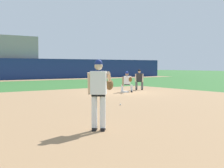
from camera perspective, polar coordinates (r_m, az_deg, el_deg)
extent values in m
plane|color=#336B2D|center=(19.80, 2.36, -1.57)|extent=(160.00, 160.00, 0.00)
cube|color=#A87F56|center=(13.97, 0.96, -3.61)|extent=(18.00, 18.00, 0.01)
cube|color=#A87F56|center=(37.57, -16.89, 0.62)|extent=(48.00, 3.20, 0.01)
cube|color=white|center=(19.80, 2.36, -1.44)|extent=(0.38, 0.38, 0.09)
sphere|color=white|center=(13.38, 1.56, -3.78)|extent=(0.07, 0.07, 0.07)
cube|color=black|center=(8.25, -3.19, -8.20)|extent=(0.25, 0.27, 0.09)
cylinder|color=white|center=(8.13, -3.25, -5.11)|extent=(0.15, 0.15, 0.84)
cube|color=black|center=(8.22, -1.66, -8.24)|extent=(0.25, 0.27, 0.09)
cylinder|color=white|center=(8.10, -1.71, -5.14)|extent=(0.15, 0.15, 0.84)
cube|color=black|center=(8.06, -2.49, -2.04)|extent=(0.39, 0.38, 0.06)
cube|color=white|center=(8.04, -2.49, 0.24)|extent=(0.46, 0.45, 0.60)
sphere|color=#DBB28E|center=(8.05, -2.48, 3.30)|extent=(0.21, 0.21, 0.21)
sphere|color=navy|center=(8.05, -2.48, 3.80)|extent=(0.20, 0.20, 0.20)
cube|color=navy|center=(8.14, -2.39, 3.62)|extent=(0.20, 0.20, 0.02)
cylinder|color=#DBB28E|center=(8.15, -4.16, 0.09)|extent=(0.19, 0.20, 0.59)
cylinder|color=#DBB28E|center=(8.30, -0.49, 0.98)|extent=(0.42, 0.45, 0.41)
ellipsoid|color=brown|center=(8.39, -0.43, -0.13)|extent=(0.35, 0.36, 0.34)
cube|color=black|center=(20.02, 3.60, -1.39)|extent=(0.26, 0.27, 0.09)
cylinder|color=white|center=(20.04, 3.61, -0.71)|extent=(0.15, 0.15, 0.40)
cube|color=black|center=(20.06, 1.89, -1.37)|extent=(0.26, 0.27, 0.09)
cylinder|color=white|center=(20.08, 1.90, -0.70)|extent=(0.15, 0.15, 0.40)
cube|color=black|center=(20.04, 2.75, -0.08)|extent=(0.39, 0.38, 0.06)
cube|color=white|center=(20.03, 2.75, 0.72)|extent=(0.46, 0.45, 0.52)
sphere|color=#9E7051|center=(19.99, 2.75, 1.84)|extent=(0.21, 0.21, 0.21)
sphere|color=navy|center=(19.99, 2.75, 2.04)|extent=(0.20, 0.20, 0.20)
cube|color=navy|center=(19.90, 2.74, 1.96)|extent=(0.20, 0.20, 0.02)
cylinder|color=#9E7051|center=(19.59, 3.41, 1.09)|extent=(0.46, 0.49, 0.24)
cylinder|color=#9E7051|center=(19.95, 2.02, 0.54)|extent=(0.23, 0.24, 0.58)
ellipsoid|color=brown|center=(19.38, 3.38, 0.84)|extent=(0.29, 0.30, 0.35)
cube|color=black|center=(21.90, 5.52, -0.99)|extent=(0.26, 0.26, 0.09)
cylinder|color=#515154|center=(21.92, 5.53, -0.24)|extent=(0.15, 0.15, 0.50)
cube|color=black|center=(21.93, 4.48, -0.98)|extent=(0.26, 0.26, 0.09)
cylinder|color=#515154|center=(21.95, 4.49, -0.23)|extent=(0.15, 0.15, 0.50)
cube|color=black|center=(21.92, 5.01, 0.47)|extent=(0.38, 0.38, 0.06)
cube|color=#232326|center=(21.90, 5.02, 1.23)|extent=(0.45, 0.45, 0.54)
sphere|color=#DBB28E|center=(21.87, 5.02, 2.27)|extent=(0.21, 0.21, 0.21)
sphere|color=black|center=(21.87, 5.02, 2.46)|extent=(0.20, 0.20, 0.20)
cube|color=black|center=(21.78, 5.00, 2.39)|extent=(0.20, 0.20, 0.02)
cylinder|color=#DBB28E|center=(21.74, 5.65, 1.12)|extent=(0.30, 0.29, 0.56)
cylinder|color=#DBB28E|center=(21.78, 4.33, 1.13)|extent=(0.30, 0.29, 0.56)
cube|color=navy|center=(39.43, -17.87, 2.61)|extent=(48.00, 0.50, 2.60)
cube|color=gray|center=(42.62, -19.30, 4.55)|extent=(7.53, 5.05, 5.45)
cube|color=gray|center=(40.99, -18.62, 4.62)|extent=(7.13, 0.85, 0.06)
cube|color=maroon|center=(40.61, -19.69, 4.91)|extent=(0.47, 0.20, 0.44)
cube|color=maroon|center=(40.77, -18.94, 4.92)|extent=(0.47, 0.20, 0.44)
cube|color=maroon|center=(40.93, -18.18, 4.93)|extent=(0.47, 0.20, 0.44)
cube|color=maroon|center=(41.11, -17.43, 4.93)|extent=(0.47, 0.20, 0.44)
cube|color=maroon|center=(41.29, -16.69, 4.94)|extent=(0.47, 0.20, 0.44)
cube|color=maroon|center=(41.48, -15.96, 4.94)|extent=(0.47, 0.20, 0.44)
cube|color=maroon|center=(41.67, -15.23, 4.94)|extent=(0.47, 0.20, 0.44)
cube|color=maroon|center=(41.88, -14.51, 4.95)|extent=(0.47, 0.20, 0.44)
cube|color=gray|center=(41.82, -18.98, 5.34)|extent=(7.13, 0.85, 0.06)
cube|color=maroon|center=(41.60, -19.29, 5.63)|extent=(0.47, 0.20, 0.44)
cube|color=maroon|center=(41.76, -18.55, 5.64)|extent=(0.47, 0.20, 0.44)
cube|color=maroon|center=(41.94, -17.82, 5.64)|extent=(0.47, 0.20, 0.44)
cube|color=maroon|center=(42.11, -17.09, 5.64)|extent=(0.47, 0.20, 0.44)
cube|color=maroon|center=(42.30, -16.37, 5.65)|extent=(0.47, 0.20, 0.44)
cube|color=maroon|center=(42.49, -15.65, 5.65)|extent=(0.47, 0.20, 0.44)
cube|color=maroon|center=(42.69, -14.94, 5.65)|extent=(0.47, 0.20, 0.44)
cube|color=gray|center=(42.66, -19.33, 6.03)|extent=(7.13, 0.85, 0.06)
cube|color=maroon|center=(42.44, -19.64, 6.32)|extent=(0.47, 0.20, 0.44)
cube|color=maroon|center=(42.60, -18.91, 6.32)|extent=(0.47, 0.20, 0.44)
cube|color=maroon|center=(42.77, -18.19, 6.33)|extent=(0.47, 0.20, 0.44)
cube|color=maroon|center=(42.94, -17.47, 6.33)|extent=(0.47, 0.20, 0.44)
cube|color=maroon|center=(43.13, -16.76, 6.32)|extent=(0.47, 0.20, 0.44)
cube|color=maroon|center=(43.31, -16.06, 6.32)|extent=(0.47, 0.20, 0.44)
cube|color=maroon|center=(43.51, -15.36, 6.32)|extent=(0.47, 0.20, 0.44)
cube|color=gray|center=(43.50, -19.66, 6.69)|extent=(7.13, 0.85, 0.06)
cube|color=maroon|center=(43.45, -19.26, 6.98)|extent=(0.47, 0.20, 0.44)
cube|color=maroon|center=(43.61, -18.54, 6.98)|extent=(0.47, 0.20, 0.44)
cube|color=maroon|center=(43.78, -17.84, 6.98)|extent=(0.47, 0.20, 0.44)
cube|color=maroon|center=(43.96, -17.14, 6.98)|extent=(0.47, 0.20, 0.44)
cube|color=maroon|center=(44.15, -16.45, 6.97)|extent=(0.47, 0.20, 0.44)
cube|color=maroon|center=(44.34, -15.76, 6.97)|extent=(0.47, 0.20, 0.44)
cube|color=maroon|center=(44.30, -19.59, 7.62)|extent=(0.47, 0.20, 0.44)
cube|color=maroon|center=(44.46, -18.89, 7.61)|extent=(0.47, 0.20, 0.44)
cube|color=maroon|center=(44.63, -18.19, 7.61)|extent=(0.47, 0.20, 0.44)
cube|color=maroon|center=(44.80, -17.51, 7.61)|extent=(0.47, 0.20, 0.44)
cube|color=maroon|center=(44.98, -16.82, 7.60)|extent=(0.47, 0.20, 0.44)
cube|color=maroon|center=(45.17, -16.14, 7.59)|extent=(0.47, 0.20, 0.44)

